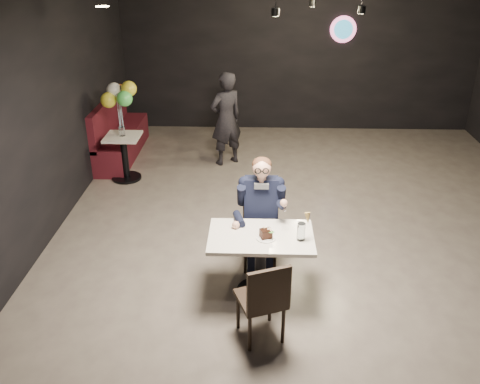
{
  "coord_description": "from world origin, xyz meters",
  "views": [
    {
      "loc": [
        -0.83,
        -5.67,
        3.51
      ],
      "look_at": [
        -1.01,
        -0.51,
        0.95
      ],
      "focal_mm": 38.0,
      "sensor_mm": 36.0,
      "label": 1
    }
  ],
  "objects_px": {
    "booth_bench": "(121,128)",
    "chair_far": "(260,232)",
    "balloon_vase": "(122,131)",
    "chair_near": "(261,297)",
    "seated_man": "(261,213)",
    "sundae_glass": "(301,232)",
    "main_table": "(260,265)",
    "passerby": "(226,119)",
    "side_table": "(125,160)"
  },
  "relations": [
    {
      "from": "sundae_glass",
      "to": "booth_bench",
      "type": "xyz_separation_m",
      "value": [
        -2.89,
        4.04,
        -0.32
      ]
    },
    {
      "from": "main_table",
      "to": "side_table",
      "type": "relative_size",
      "value": 1.62
    },
    {
      "from": "side_table",
      "to": "balloon_vase",
      "type": "xyz_separation_m",
      "value": [
        0.0,
        0.0,
        0.48
      ]
    },
    {
      "from": "main_table",
      "to": "sundae_glass",
      "type": "relative_size",
      "value": 5.74
    },
    {
      "from": "side_table",
      "to": "chair_far",
      "type": "bearing_deg",
      "value": -47.87
    },
    {
      "from": "main_table",
      "to": "side_table",
      "type": "height_order",
      "value": "main_table"
    },
    {
      "from": "sundae_glass",
      "to": "balloon_vase",
      "type": "xyz_separation_m",
      "value": [
        -2.59,
        3.04,
        -0.02
      ]
    },
    {
      "from": "main_table",
      "to": "chair_near",
      "type": "distance_m",
      "value": 0.67
    },
    {
      "from": "chair_near",
      "to": "sundae_glass",
      "type": "relative_size",
      "value": 4.8
    },
    {
      "from": "chair_near",
      "to": "seated_man",
      "type": "relative_size",
      "value": 0.64
    },
    {
      "from": "chair_near",
      "to": "sundae_glass",
      "type": "bearing_deg",
      "value": 34.45
    },
    {
      "from": "chair_near",
      "to": "booth_bench",
      "type": "bearing_deg",
      "value": 97.43
    },
    {
      "from": "chair_near",
      "to": "sundae_glass",
      "type": "height_order",
      "value": "sundae_glass"
    },
    {
      "from": "chair_far",
      "to": "balloon_vase",
      "type": "height_order",
      "value": "chair_far"
    },
    {
      "from": "sundae_glass",
      "to": "booth_bench",
      "type": "distance_m",
      "value": 4.98
    },
    {
      "from": "booth_bench",
      "to": "passerby",
      "type": "height_order",
      "value": "passerby"
    },
    {
      "from": "main_table",
      "to": "seated_man",
      "type": "relative_size",
      "value": 0.76
    },
    {
      "from": "chair_near",
      "to": "seated_man",
      "type": "distance_m",
      "value": 1.24
    },
    {
      "from": "sundae_glass",
      "to": "booth_bench",
      "type": "height_order",
      "value": "booth_bench"
    },
    {
      "from": "booth_bench",
      "to": "side_table",
      "type": "bearing_deg",
      "value": -73.3
    },
    {
      "from": "main_table",
      "to": "chair_far",
      "type": "distance_m",
      "value": 0.56
    },
    {
      "from": "sundae_glass",
      "to": "chair_far",
      "type": "bearing_deg",
      "value": 123.19
    },
    {
      "from": "seated_man",
      "to": "sundae_glass",
      "type": "relative_size",
      "value": 7.51
    },
    {
      "from": "passerby",
      "to": "main_table",
      "type": "bearing_deg",
      "value": 65.61
    },
    {
      "from": "main_table",
      "to": "sundae_glass",
      "type": "distance_m",
      "value": 0.63
    },
    {
      "from": "side_table",
      "to": "balloon_vase",
      "type": "relative_size",
      "value": 4.66
    },
    {
      "from": "main_table",
      "to": "sundae_glass",
      "type": "xyz_separation_m",
      "value": [
        0.41,
        -0.07,
        0.47
      ]
    },
    {
      "from": "chair_near",
      "to": "seated_man",
      "type": "xyz_separation_m",
      "value": [
        0.0,
        1.21,
        0.26
      ]
    },
    {
      "from": "seated_man",
      "to": "booth_bench",
      "type": "height_order",
      "value": "seated_man"
    },
    {
      "from": "chair_near",
      "to": "chair_far",
      "type": "bearing_deg",
      "value": 69.19
    },
    {
      "from": "side_table",
      "to": "balloon_vase",
      "type": "height_order",
      "value": "balloon_vase"
    },
    {
      "from": "sundae_glass",
      "to": "side_table",
      "type": "height_order",
      "value": "sundae_glass"
    },
    {
      "from": "main_table",
      "to": "passerby",
      "type": "xyz_separation_m",
      "value": [
        -0.58,
        3.69,
        0.43
      ]
    },
    {
      "from": "chair_near",
      "to": "side_table",
      "type": "distance_m",
      "value": 4.23
    },
    {
      "from": "chair_near",
      "to": "passerby",
      "type": "bearing_deg",
      "value": 76.82
    },
    {
      "from": "chair_far",
      "to": "balloon_vase",
      "type": "xyz_separation_m",
      "value": [
        -2.18,
        2.41,
        0.36
      ]
    },
    {
      "from": "side_table",
      "to": "booth_bench",
      "type": "bearing_deg",
      "value": 106.7
    },
    {
      "from": "chair_near",
      "to": "side_table",
      "type": "xyz_separation_m",
      "value": [
        -2.18,
        3.63,
        -0.12
      ]
    },
    {
      "from": "chair_far",
      "to": "passerby",
      "type": "bearing_deg",
      "value": 100.51
    },
    {
      "from": "sundae_glass",
      "to": "balloon_vase",
      "type": "distance_m",
      "value": 3.99
    },
    {
      "from": "booth_bench",
      "to": "chair_far",
      "type": "bearing_deg",
      "value": -53.96
    },
    {
      "from": "passerby",
      "to": "chair_far",
      "type": "bearing_deg",
      "value": 67.15
    },
    {
      "from": "chair_far",
      "to": "sundae_glass",
      "type": "bearing_deg",
      "value": -56.81
    },
    {
      "from": "chair_far",
      "to": "chair_near",
      "type": "xyz_separation_m",
      "value": [
        0.0,
        -1.21,
        0.0
      ]
    },
    {
      "from": "chair_far",
      "to": "side_table",
      "type": "bearing_deg",
      "value": 132.13
    },
    {
      "from": "chair_near",
      "to": "side_table",
      "type": "bearing_deg",
      "value": 100.26
    },
    {
      "from": "passerby",
      "to": "booth_bench",
      "type": "bearing_deg",
      "value": -41.58
    },
    {
      "from": "main_table",
      "to": "seated_man",
      "type": "xyz_separation_m",
      "value": [
        0.0,
        0.55,
        0.34
      ]
    },
    {
      "from": "chair_near",
      "to": "main_table",
      "type": "bearing_deg",
      "value": 69.19
    },
    {
      "from": "side_table",
      "to": "passerby",
      "type": "distance_m",
      "value": 1.82
    }
  ]
}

